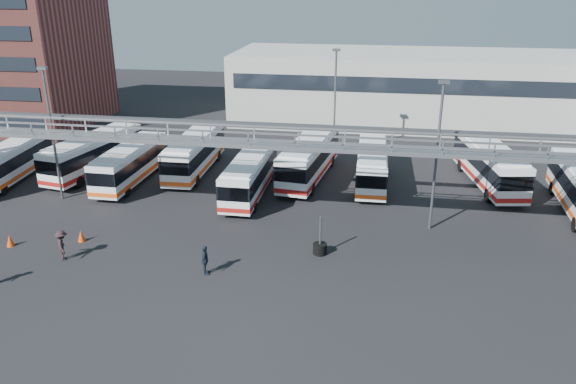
% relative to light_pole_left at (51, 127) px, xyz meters
% --- Properties ---
extents(ground, '(140.00, 140.00, 0.00)m').
position_rel_light_pole_left_xyz_m(ground, '(16.00, -8.00, -5.73)').
color(ground, black).
rests_on(ground, ground).
extents(gantry, '(51.40, 5.15, 7.10)m').
position_rel_light_pole_left_xyz_m(gantry, '(16.00, -2.13, -0.22)').
color(gantry, gray).
rests_on(gantry, ground).
extents(apartment_building, '(18.00, 15.00, 16.00)m').
position_rel_light_pole_left_xyz_m(apartment_building, '(-18.00, 22.00, 2.27)').
color(apartment_building, brown).
rests_on(apartment_building, ground).
extents(warehouse, '(42.00, 14.00, 8.00)m').
position_rel_light_pole_left_xyz_m(warehouse, '(28.00, 30.00, -1.73)').
color(warehouse, '#9E9E99').
rests_on(warehouse, ground).
extents(light_pole_left, '(0.70, 0.35, 10.21)m').
position_rel_light_pole_left_xyz_m(light_pole_left, '(0.00, 0.00, 0.00)').
color(light_pole_left, '#4C4F54').
rests_on(light_pole_left, ground).
extents(light_pole_mid, '(0.70, 0.35, 10.21)m').
position_rel_light_pole_left_xyz_m(light_pole_mid, '(28.00, -1.00, 0.00)').
color(light_pole_mid, '#4C4F54').
rests_on(light_pole_mid, ground).
extents(light_pole_back, '(0.70, 0.35, 10.21)m').
position_rel_light_pole_left_xyz_m(light_pole_back, '(20.00, 14.00, 0.00)').
color(light_pole_back, '#4C4F54').
rests_on(light_pole_back, ground).
extents(bus_0, '(3.24, 10.44, 3.12)m').
position_rel_light_pole_left_xyz_m(bus_0, '(-6.32, 3.11, -4.00)').
color(bus_0, white).
rests_on(bus_0, ground).
extents(bus_1, '(4.58, 11.37, 3.37)m').
position_rel_light_pole_left_xyz_m(bus_1, '(-0.32, 6.16, -3.86)').
color(bus_1, white).
rests_on(bus_1, ground).
extents(bus_2, '(2.55, 10.43, 3.16)m').
position_rel_light_pole_left_xyz_m(bus_2, '(3.84, 4.45, -3.98)').
color(bus_2, white).
rests_on(bus_2, ground).
extents(bus_3, '(2.80, 11.05, 3.34)m').
position_rel_light_pole_left_xyz_m(bus_3, '(8.31, 7.80, -3.88)').
color(bus_3, white).
rests_on(bus_3, ground).
extents(bus_4, '(2.42, 10.45, 3.17)m').
position_rel_light_pole_left_xyz_m(bus_4, '(14.34, 3.19, -3.97)').
color(bus_4, white).
rests_on(bus_4, ground).
extents(bus_5, '(4.07, 11.75, 3.50)m').
position_rel_light_pole_left_xyz_m(bus_5, '(18.45, 7.73, -3.79)').
color(bus_5, white).
rests_on(bus_5, ground).
extents(bus_6, '(2.54, 10.29, 3.11)m').
position_rel_light_pole_left_xyz_m(bus_6, '(23.76, 7.30, -4.01)').
color(bus_6, white).
rests_on(bus_6, ground).
extents(bus_8, '(4.51, 11.63, 3.45)m').
position_rel_light_pole_left_xyz_m(bus_8, '(33.30, 8.54, -3.82)').
color(bus_8, white).
rests_on(bus_8, ground).
extents(pedestrian_c, '(1.25, 1.43, 1.92)m').
position_rel_light_pole_left_xyz_m(pedestrian_c, '(5.49, -9.29, -4.77)').
color(pedestrian_c, black).
rests_on(pedestrian_c, ground).
extents(pedestrian_d, '(0.63, 1.12, 1.81)m').
position_rel_light_pole_left_xyz_m(pedestrian_d, '(14.63, -9.62, -4.82)').
color(pedestrian_d, '#1B2231').
rests_on(pedestrian_d, ground).
extents(cone_left, '(0.65, 0.65, 0.78)m').
position_rel_light_pole_left_xyz_m(cone_left, '(1.11, -8.18, -5.34)').
color(cone_left, '#D53F0B').
rests_on(cone_left, ground).
extents(cone_right, '(0.56, 0.56, 0.77)m').
position_rel_light_pole_left_xyz_m(cone_right, '(5.29, -6.78, -5.34)').
color(cone_right, '#D53F0B').
rests_on(cone_right, ground).
extents(tire_stack, '(0.88, 0.88, 2.51)m').
position_rel_light_pole_left_xyz_m(tire_stack, '(20.95, -5.99, -5.30)').
color(tire_stack, black).
rests_on(tire_stack, ground).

